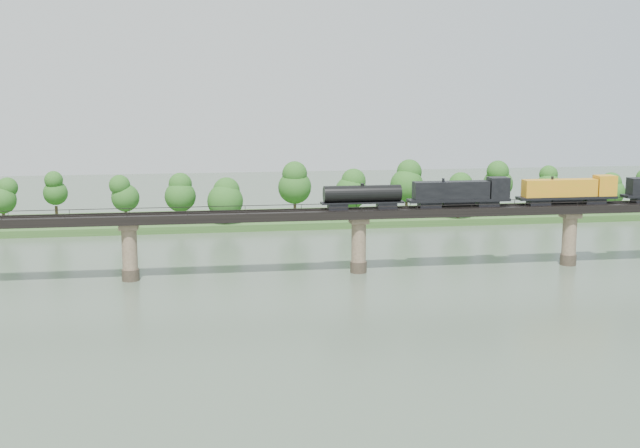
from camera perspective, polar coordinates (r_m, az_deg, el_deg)
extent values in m
plane|color=#3B4A3A|center=(116.17, 5.71, -6.81)|extent=(400.00, 400.00, 0.00)
cube|color=#2C5120|center=(197.41, -0.42, 0.42)|extent=(300.00, 24.00, 1.60)
cylinder|color=#473A2D|center=(141.89, -13.32, -3.53)|extent=(3.00, 3.00, 2.00)
cylinder|color=#8F775D|center=(140.94, -13.39, -1.75)|extent=(2.60, 2.60, 9.00)
cube|color=#8F775D|center=(140.20, -13.45, -0.15)|extent=(3.20, 3.20, 1.00)
cylinder|color=#473A2D|center=(144.19, 2.75, -3.06)|extent=(3.00, 3.00, 2.00)
cylinder|color=#8F775D|center=(143.25, 2.77, -1.31)|extent=(2.60, 2.60, 9.00)
cube|color=#8F775D|center=(142.52, 2.78, 0.27)|extent=(3.20, 3.20, 1.00)
cylinder|color=#473A2D|center=(156.99, 17.23, -2.43)|extent=(3.00, 3.00, 2.00)
cylinder|color=#8F775D|center=(156.13, 17.31, -0.81)|extent=(2.60, 2.60, 9.00)
cube|color=#8F775D|center=(155.47, 17.39, 0.63)|extent=(3.20, 3.20, 1.00)
cube|color=black|center=(142.32, 2.79, 0.77)|extent=(220.00, 5.00, 1.50)
cube|color=black|center=(141.47, 2.85, 1.05)|extent=(220.00, 0.12, 0.16)
cube|color=black|center=(142.92, 2.73, 1.14)|extent=(220.00, 0.12, 0.16)
cube|color=black|center=(139.78, 2.99, 1.20)|extent=(220.00, 0.10, 0.10)
cube|color=black|center=(144.43, 2.60, 1.49)|extent=(220.00, 0.10, 0.10)
cube|color=black|center=(139.83, 2.99, 1.06)|extent=(0.08, 0.08, 0.70)
cube|color=black|center=(144.48, 2.60, 1.35)|extent=(0.08, 0.08, 0.70)
cylinder|color=#382619|center=(194.87, -21.56, 0.32)|extent=(0.70, 0.70, 3.27)
sphere|color=#1A4C15|center=(194.25, -21.64, 1.59)|extent=(6.20, 6.20, 6.20)
sphere|color=#1A4C15|center=(193.90, -21.69, 2.39)|extent=(4.65, 4.65, 4.65)
cylinder|color=#382619|center=(196.90, -18.22, 0.68)|extent=(0.70, 0.70, 3.71)
sphere|color=#1A4C15|center=(196.21, -18.30, 2.11)|extent=(5.67, 5.67, 5.67)
sphere|color=#1A4C15|center=(195.84, -18.35, 3.00)|extent=(4.25, 4.25, 4.25)
cylinder|color=#382619|center=(187.10, -13.61, 0.41)|extent=(0.70, 0.70, 3.51)
sphere|color=#1A4C15|center=(186.41, -13.67, 1.82)|extent=(6.31, 6.31, 6.31)
sphere|color=#1A4C15|center=(186.04, -13.71, 2.72)|extent=(4.73, 4.73, 4.73)
cylinder|color=#382619|center=(188.94, -9.87, 0.60)|extent=(0.70, 0.70, 3.34)
sphere|color=#1A4C15|center=(188.29, -9.91, 1.94)|extent=(7.18, 7.18, 7.18)
sphere|color=#1A4C15|center=(187.93, -9.93, 2.79)|extent=(5.39, 5.39, 5.39)
cylinder|color=#382619|center=(186.39, -6.73, 0.48)|extent=(0.70, 0.70, 2.83)
sphere|color=#1A4C15|center=(185.82, -6.76, 1.62)|extent=(8.26, 8.26, 8.26)
sphere|color=#1A4C15|center=(185.49, -6.77, 2.34)|extent=(6.19, 6.19, 6.19)
cylinder|color=#382619|center=(194.03, -1.80, 1.08)|extent=(0.70, 0.70, 3.96)
sphere|color=#1A4C15|center=(193.29, -1.81, 2.63)|extent=(8.07, 8.07, 8.07)
sphere|color=#1A4C15|center=(192.91, -1.81, 3.60)|extent=(6.05, 6.05, 6.05)
cylinder|color=#382619|center=(194.68, 2.22, 1.00)|extent=(0.70, 0.70, 3.27)
sphere|color=#1A4C15|center=(194.06, 2.23, 2.28)|extent=(8.03, 8.03, 8.03)
sphere|color=#1A4C15|center=(193.72, 2.24, 3.07)|extent=(6.02, 6.02, 6.02)
cylinder|color=#382619|center=(198.90, 6.16, 1.24)|extent=(0.70, 0.70, 3.92)
sphere|color=#1A4C15|center=(198.19, 6.19, 2.73)|extent=(8.29, 8.29, 8.29)
sphere|color=#1A4C15|center=(197.81, 6.21, 3.67)|extent=(6.21, 6.21, 6.21)
cylinder|color=#382619|center=(195.51, 9.78, 0.87)|extent=(0.70, 0.70, 3.02)
sphere|color=#1A4C15|center=(194.93, 9.81, 2.04)|extent=(7.74, 7.74, 7.74)
sphere|color=#1A4C15|center=(194.61, 9.84, 2.78)|extent=(5.80, 5.80, 5.80)
cylinder|color=#382619|center=(207.99, 12.49, 1.42)|extent=(0.70, 0.70, 3.80)
sphere|color=#1A4C15|center=(207.33, 12.54, 2.81)|extent=(7.47, 7.47, 7.47)
sphere|color=#1A4C15|center=(206.97, 12.57, 3.68)|extent=(5.60, 5.60, 5.60)
cylinder|color=#382619|center=(213.54, 15.89, 1.44)|extent=(0.70, 0.70, 3.38)
sphere|color=#1A4C15|center=(212.95, 15.94, 2.64)|extent=(6.23, 6.23, 6.23)
sphere|color=#1A4C15|center=(212.63, 15.98, 3.39)|extent=(4.67, 4.67, 4.67)
cylinder|color=#382619|center=(214.59, 19.90, 1.18)|extent=(0.70, 0.70, 2.77)
sphere|color=#1A4C15|center=(214.10, 19.96, 2.16)|extent=(7.04, 7.04, 7.04)
sphere|color=#1A4C15|center=(213.83, 20.00, 2.77)|extent=(5.28, 5.28, 5.28)
cube|color=black|center=(157.11, 18.89, 1.58)|extent=(3.94, 2.37, 1.08)
cube|color=black|center=(152.39, 15.27, 1.53)|extent=(3.94, 2.37, 1.08)
cube|color=black|center=(154.58, 17.12, 1.81)|extent=(18.73, 2.96, 0.49)
cube|color=orange|center=(153.71, 16.66, 2.48)|extent=(13.80, 2.66, 3.15)
cube|color=orange|center=(157.67, 19.59, 2.60)|extent=(3.55, 2.96, 3.75)
cylinder|color=black|center=(154.65, 17.11, 1.61)|extent=(5.92, 1.38, 1.38)
cube|color=black|center=(148.67, 11.80, 1.47)|extent=(3.94, 2.37, 1.08)
cube|color=black|center=(145.24, 7.79, 1.39)|extent=(3.94, 2.37, 1.08)
cube|color=black|center=(146.76, 9.82, 1.69)|extent=(18.73, 2.96, 0.49)
cube|color=black|center=(146.06, 9.29, 2.39)|extent=(13.80, 2.66, 3.15)
cube|color=black|center=(149.00, 12.55, 2.55)|extent=(3.55, 2.96, 3.75)
cylinder|color=black|center=(146.84, 9.82, 1.48)|extent=(5.92, 1.38, 1.38)
cube|color=black|center=(143.20, 4.76, 1.33)|extent=(3.45, 2.17, 1.08)
cube|color=black|center=(141.41, 1.26, 1.25)|extent=(3.45, 2.17, 1.08)
cube|color=black|center=(142.14, 3.02, 1.54)|extent=(14.79, 2.37, 0.30)
cylinder|color=black|center=(141.92, 3.03, 2.17)|extent=(13.80, 2.96, 2.96)
cylinder|color=black|center=(141.72, 3.03, 2.80)|extent=(0.69, 0.69, 0.49)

